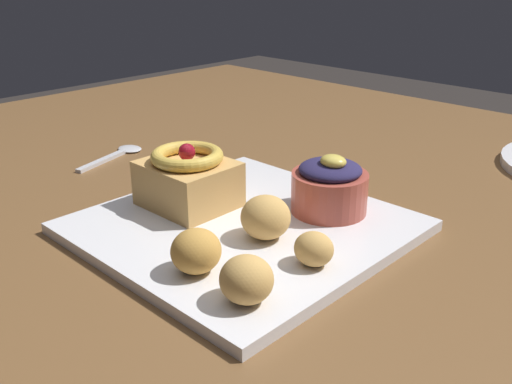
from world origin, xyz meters
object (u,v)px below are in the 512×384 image
at_px(fritter_back, 246,280).
at_px(spoon, 118,154).
at_px(front_plate, 243,227).
at_px(cake_slice, 188,179).
at_px(berry_ramekin, 329,186).
at_px(fritter_extra, 266,217).
at_px(fritter_front, 196,251).
at_px(fritter_middle, 314,249).

xyz_separation_m(fritter_back, spoon, (-0.42, 0.15, -0.03)).
height_order(front_plate, fritter_back, fritter_back).
bearing_deg(cake_slice, berry_ramekin, 37.63).
bearing_deg(front_plate, fritter_extra, -13.17).
bearing_deg(fritter_front, fritter_extra, 90.90).
relative_size(berry_ramekin, fritter_middle, 2.23).
bearing_deg(fritter_middle, fritter_back, -91.04).
relative_size(cake_slice, fritter_front, 2.13).
bearing_deg(fritter_front, berry_ramekin, 88.57).
xyz_separation_m(fritter_front, fritter_back, (0.07, -0.00, -0.00)).
bearing_deg(spoon, cake_slice, -121.73).
xyz_separation_m(front_plate, fritter_back, (0.11, -0.10, 0.03)).
relative_size(fritter_back, fritter_extra, 0.90).
bearing_deg(berry_ramekin, fritter_middle, -59.14).
relative_size(front_plate, fritter_back, 6.71).
distance_m(front_plate, fritter_back, 0.15).
xyz_separation_m(front_plate, fritter_middle, (0.11, -0.02, 0.02)).
distance_m(fritter_front, fritter_middle, 0.11).
bearing_deg(fritter_back, fritter_extra, 125.43).
relative_size(berry_ramekin, fritter_extra, 1.66).
height_order(berry_ramekin, fritter_extra, berry_ramekin).
relative_size(cake_slice, fritter_back, 2.19).
bearing_deg(fritter_back, fritter_front, 177.47).
distance_m(berry_ramekin, fritter_extra, 0.10).
bearing_deg(cake_slice, front_plate, 7.83).
height_order(fritter_front, spoon, fritter_front).
xyz_separation_m(fritter_front, spoon, (-0.36, 0.15, -0.03)).
distance_m(cake_slice, fritter_back, 0.21).
xyz_separation_m(cake_slice, fritter_front, (0.12, -0.09, -0.01)).
height_order(front_plate, fritter_front, fritter_front).
xyz_separation_m(fritter_middle, fritter_extra, (-0.07, 0.01, 0.01)).
bearing_deg(front_plate, spoon, 170.76).
xyz_separation_m(fritter_front, fritter_middle, (0.07, 0.08, -0.00)).
bearing_deg(fritter_front, fritter_middle, 50.63).
distance_m(berry_ramekin, fritter_front, 0.19).
height_order(fritter_extra, spoon, fritter_extra).
bearing_deg(berry_ramekin, cake_slice, -142.37).
relative_size(front_plate, fritter_middle, 8.05).
bearing_deg(front_plate, fritter_front, -66.68).
xyz_separation_m(berry_ramekin, fritter_middle, (0.06, -0.10, -0.01)).
bearing_deg(fritter_middle, front_plate, 170.07).
bearing_deg(berry_ramekin, fritter_front, -91.43).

